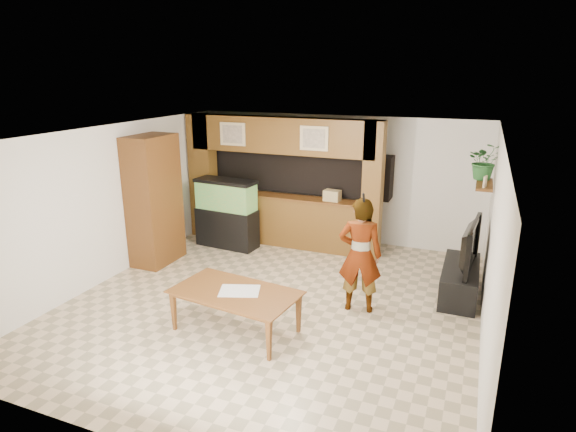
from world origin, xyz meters
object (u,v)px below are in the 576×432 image
at_px(dining_table, 234,312).
at_px(television, 464,244).
at_px(aquarium, 227,214).
at_px(person, 360,255).
at_px(pantry_cabinet, 154,200).

bearing_deg(dining_table, television, 47.37).
distance_m(television, dining_table, 3.69).
bearing_deg(aquarium, person, -23.43).
distance_m(aquarium, person, 3.58).
relative_size(aquarium, television, 1.08).
distance_m(pantry_cabinet, dining_table, 3.24).
bearing_deg(dining_table, person, 49.58).
xyz_separation_m(pantry_cabinet, dining_table, (2.56, -1.77, -0.88)).
distance_m(pantry_cabinet, television, 5.39).
height_order(aquarium, dining_table, aquarium).
height_order(aquarium, person, person).
bearing_deg(television, aquarium, 87.38).
xyz_separation_m(pantry_cabinet, television, (5.35, 0.59, -0.32)).
relative_size(pantry_cabinet, aquarium, 1.70).
height_order(television, person, person).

